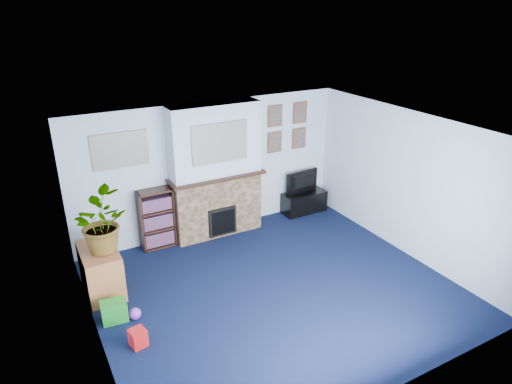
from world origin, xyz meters
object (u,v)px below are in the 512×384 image
tv_stand (304,201)px  bookshelf (157,220)px  television (304,182)px  sideboard (101,270)px

tv_stand → bookshelf: (-3.00, 0.08, 0.28)m
tv_stand → television: 0.41m
tv_stand → television: (0.00, 0.02, 0.41)m
television → sideboard: 4.23m
tv_stand → bookshelf: 3.01m
television → bookshelf: 3.00m
television → bookshelf: size_ratio=0.71×
tv_stand → television: television is taller
tv_stand → sideboard: bearing=-168.7°
tv_stand → bookshelf: size_ratio=0.85×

